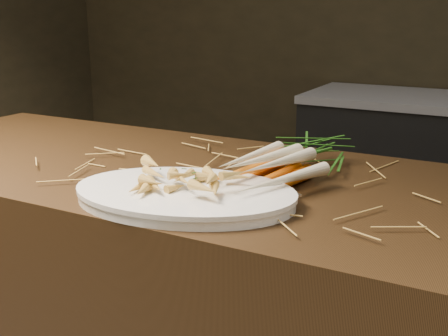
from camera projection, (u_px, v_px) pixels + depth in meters
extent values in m
cone|color=orange|center=(244.00, 179.00, 1.21)|extent=(0.07, 0.28, 0.04)
cone|color=orange|center=(261.00, 182.00, 1.18)|extent=(0.10, 0.27, 0.04)
cone|color=orange|center=(278.00, 187.00, 1.15)|extent=(0.06, 0.28, 0.04)
cone|color=orange|center=(250.00, 169.00, 1.18)|extent=(0.10, 0.27, 0.04)
cone|color=beige|center=(251.00, 156.00, 1.19)|extent=(0.05, 0.26, 0.04)
cone|color=beige|center=(263.00, 159.00, 1.16)|extent=(0.09, 0.25, 0.04)
cone|color=beige|center=(279.00, 162.00, 1.15)|extent=(0.08, 0.26, 0.04)
cone|color=beige|center=(283.00, 180.00, 1.12)|extent=(0.12, 0.25, 0.03)
ellipsoid|color=#206219|center=(319.00, 148.00, 1.34)|extent=(0.21, 0.26, 0.09)
cube|color=silver|center=(261.00, 200.00, 1.05)|extent=(0.12, 0.14, 0.00)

